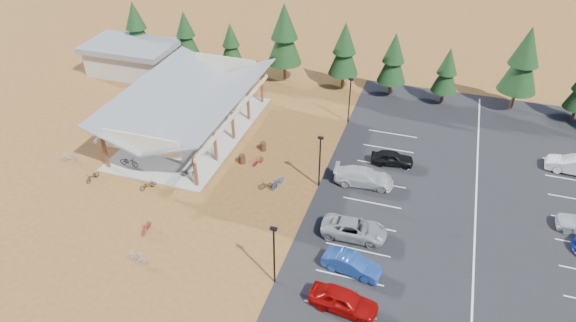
{
  "coord_description": "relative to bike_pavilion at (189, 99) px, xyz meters",
  "views": [
    {
      "loc": [
        13.77,
        -33.85,
        27.8
      ],
      "look_at": [
        2.11,
        1.97,
        2.09
      ],
      "focal_mm": 32.0,
      "sensor_mm": 36.0,
      "label": 1
    }
  ],
  "objects": [
    {
      "name": "bike_1",
      "position": [
        -2.64,
        -1.13,
        -3.26
      ],
      "size": [
        1.61,
        0.87,
        0.93
      ],
      "primitive_type": "imported",
      "rotation": [
        0.0,
        0.0,
        1.86
      ],
      "color": "gray",
      "rests_on": "concrete_pad"
    },
    {
      "name": "pine_4",
      "position": [
        12.54,
        14.76,
        1.22
      ],
      "size": [
        3.55,
        3.55,
        8.26
      ],
      "color": "#382314",
      "rests_on": "ground"
    },
    {
      "name": "outbuilding",
      "position": [
        -14.0,
        11.0,
        -1.8
      ],
      "size": [
        11.0,
        7.0,
        3.9
      ],
      "color": "#ADA593",
      "rests_on": "ground"
    },
    {
      "name": "bike_14",
      "position": [
        11.58,
        -6.29,
        -3.32
      ],
      "size": [
        1.06,
        2.0,
        1.0
      ],
      "primitive_type": "imported",
      "rotation": [
        0.0,
        0.0,
        -0.22
      ],
      "color": "#1F5092",
      "rests_on": "ground"
    },
    {
      "name": "car_2",
      "position": [
        19.37,
        -10.54,
        -3.07
      ],
      "size": [
        5.26,
        2.6,
        1.43
      ],
      "primitive_type": "imported",
      "rotation": [
        0.0,
        0.0,
        1.61
      ],
      "color": "gray",
      "rests_on": "asphalt_lot"
    },
    {
      "name": "asphalt_lot",
      "position": [
        28.5,
        -4.0,
        -3.8
      ],
      "size": [
        27.0,
        44.0,
        0.04
      ],
      "primitive_type": "cube",
      "color": "black",
      "rests_on": "ground"
    },
    {
      "name": "lamp_post_1",
      "position": [
        15.0,
        -5.0,
        -0.85
      ],
      "size": [
        0.5,
        0.25,
        5.14
      ],
      "color": "black",
      "rests_on": "ground"
    },
    {
      "name": "pine_3",
      "position": [
        5.19,
        14.8,
        2.13
      ],
      "size": [
        4.18,
        4.18,
        9.74
      ],
      "color": "#382314",
      "rests_on": "ground"
    },
    {
      "name": "car_0",
      "position": [
        20.19,
        -17.84,
        -2.99
      ],
      "size": [
        4.84,
        2.38,
        1.59
      ],
      "primitive_type": "imported",
      "rotation": [
        0.0,
        0.0,
        1.46
      ],
      "color": "#970806",
      "rests_on": "asphalt_lot"
    },
    {
      "name": "bike_12",
      "position": [
        0.67,
        -10.14,
        -3.42
      ],
      "size": [
        1.34,
        1.57,
        0.81
      ],
      "primitive_type": "imported",
      "rotation": [
        0.0,
        0.0,
        2.52
      ],
      "color": "black",
      "rests_on": "ground"
    },
    {
      "name": "pine_7",
      "position": [
        31.85,
        15.61,
        2.06
      ],
      "size": [
        4.13,
        4.13,
        9.63
      ],
      "color": "#382314",
      "rests_on": "ground"
    },
    {
      "name": "trash_bin_0",
      "position": [
        7.12,
        -3.81,
        -3.37
      ],
      "size": [
        0.6,
        0.6,
        0.9
      ],
      "primitive_type": "cylinder",
      "color": "#3F2116",
      "rests_on": "ground"
    },
    {
      "name": "pine_6",
      "position": [
        24.27,
        14.51,
        0.29
      ],
      "size": [
        2.9,
        2.9,
        6.74
      ],
      "color": "#382314",
      "rests_on": "ground"
    },
    {
      "name": "lamp_post_2",
      "position": [
        15.0,
        7.0,
        -0.85
      ],
      "size": [
        0.5,
        0.25,
        5.14
      ],
      "color": "black",
      "rests_on": "ground"
    },
    {
      "name": "bike_16",
      "position": [
        10.84,
        -6.91,
        -3.38
      ],
      "size": [
        1.79,
        1.26,
        0.89
      ],
      "primitive_type": "imported",
      "rotation": [
        0.0,
        0.0,
        5.15
      ],
      "color": "black",
      "rests_on": "ground"
    },
    {
      "name": "bike_5",
      "position": [
        3.69,
        -3.82,
        -3.18
      ],
      "size": [
        1.82,
        0.58,
        1.08
      ],
      "primitive_type": "imported",
      "rotation": [
        0.0,
        0.0,
        1.61
      ],
      "color": "gray",
      "rests_on": "concrete_pad"
    },
    {
      "name": "bike_4",
      "position": [
        3.43,
        -7.54,
        -3.29
      ],
      "size": [
        1.72,
        0.81,
        0.87
      ],
      "primitive_type": "imported",
      "rotation": [
        0.0,
        0.0,
        1.71
      ],
      "color": "black",
      "rests_on": "concrete_pad"
    },
    {
      "name": "bike_8",
      "position": [
        -4.74,
        -10.6,
        -3.4
      ],
      "size": [
        0.75,
        1.66,
        0.84
      ],
      "primitive_type": "imported",
      "rotation": [
        0.0,
        0.0,
        -0.12
      ],
      "color": "black",
      "rests_on": "ground"
    },
    {
      "name": "pine_2",
      "position": [
        -1.83,
        14.81,
        0.19
      ],
      "size": [
        2.83,
        2.83,
        6.59
      ],
      "color": "#382314",
      "rests_on": "ground"
    },
    {
      "name": "bike_7",
      "position": [
        1.06,
        6.66,
        -3.21
      ],
      "size": [
        1.73,
        0.59,
        1.02
      ],
      "primitive_type": "imported",
      "rotation": [
        0.0,
        0.0,
        1.64
      ],
      "color": "maroon",
      "rests_on": "concrete_pad"
    },
    {
      "name": "bike_15",
      "position": [
        8.68,
        -3.57,
        -3.38
      ],
      "size": [
        0.98,
        1.52,
        0.89
      ],
      "primitive_type": "imported",
      "rotation": [
        0.0,
        0.0,
        2.72
      ],
      "color": "maroon",
      "rests_on": "ground"
    },
    {
      "name": "ground",
      "position": [
        10.0,
        -7.0,
        -3.82
      ],
      "size": [
        140.0,
        140.0,
        0.0
      ],
      "primitive_type": "plane",
      "color": "brown",
      "rests_on": "ground"
    },
    {
      "name": "bike_13",
      "position": [
        4.78,
        -18.37,
        -3.27
      ],
      "size": [
        1.87,
        0.56,
        1.12
      ],
      "primitive_type": "imported",
      "rotation": [
        0.0,
        0.0,
        4.69
      ],
      "color": "#9B9DA2",
      "rests_on": "ground"
    },
    {
      "name": "pine_1",
      "position": [
        -8.22,
        15.09,
        0.65
      ],
      "size": [
        3.15,
        3.15,
        7.33
      ],
      "color": "#382314",
      "rests_on": "ground"
    },
    {
      "name": "bike_3",
      "position": [
        -1.06,
        6.52,
        -3.26
      ],
      "size": [
        1.6,
        0.62,
        0.94
      ],
      "primitive_type": "imported",
      "rotation": [
        0.0,
        0.0,
        1.69
      ],
      "color": "maroon",
      "rests_on": "concrete_pad"
    },
    {
      "name": "bike_0",
      "position": [
        -2.78,
        -7.69,
        -3.22
      ],
      "size": [
        1.91,
        0.68,
        1.0
      ],
      "primitive_type": "imported",
      "rotation": [
        0.0,
        0.0,
        1.56
      ],
      "color": "black",
      "rests_on": "concrete_pad"
    },
    {
      "name": "pine_0",
      "position": [
        -14.95,
        14.44,
        1.13
      ],
      "size": [
        3.48,
        3.48,
        8.12
      ],
      "color": "#382314",
      "rests_on": "ground"
    },
    {
      "name": "bike_11",
      "position": [
        3.54,
        -15.15,
        -3.36
      ],
      "size": [
        0.55,
        1.57,
        0.93
      ],
      "primitive_type": "imported",
      "rotation": [
        0.0,
        0.0,
        0.08
      ],
      "color": "maroon",
      "rests_on": "ground"
    },
    {
      "name": "concrete_pad",
      "position": [
        0.0,
        0.0,
        -3.77
      ],
      "size": [
        10.6,
        18.6,
        0.1
      ],
      "primitive_type": "cube",
      "color": "gray",
      "rests_on": "ground"
    },
    {
      "name": "bike_9",
      "position": [
        -8.78,
        -8.65,
        -3.32
      ],
      "size": [
        1.69,
        1.23,
        1.01
      ],
      "primitive_type": "imported",
      "rotation": [
        0.0,
        0.0,
        2.08
      ],
      "color": "gray",
      "rests_on": "ground"
    },
    {
      "name": "trash_bin_1",
      "position": [
        8.24,
        -1.07,
        -3.37
      ],
      "size": [
        0.6,
        0.6,
        0.9
      ],
      "primitive_type": "cylinder",
      "color": "#3F2116",
      "rests_on": "ground"
    },
    {
      "name": "bike_2",
      "position": [
        -2.52,
        1.92,
        -3.3
      ],
      "size": [
        1.69,
        0.84,
        0.85
      ],
      "primitive_type": "imported",
      "rotation": [
        0.0,
        0.0,
        1.4
      ],
      "color": "#212F96",
      "rests_on": "concrete_pad"
    },
    {
      "name": "lamp_post_0",
      "position": [
        15.0,
        -17.0,
        -0.85
      ],
      "size": [
        0.5,
        0.25,
        5.14
      ],
      "color": "black",
      "rests_on": "ground"
    },
    {
      "name": "car_3",
      "position": [
        18.74,
        -3.54,
        -3.01
      ],
      "size": [
        5.46,
        2.54,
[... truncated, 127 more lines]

